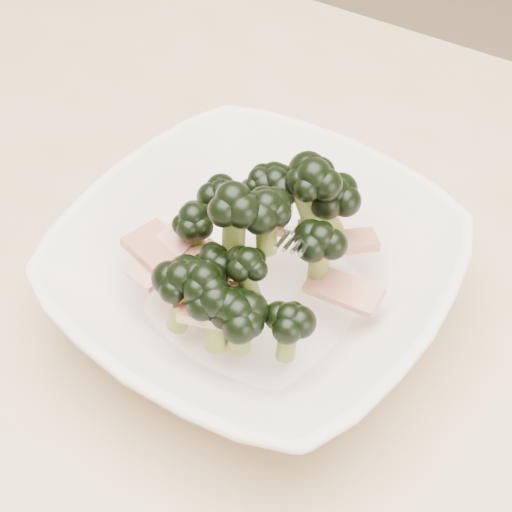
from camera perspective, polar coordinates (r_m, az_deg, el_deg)
name	(u,v)px	position (r m, az deg, el deg)	size (l,w,h in m)	color
dining_table	(209,339)	(0.64, -3.75, -6.68)	(1.20, 0.80, 0.75)	tan
broccoli_dish	(256,267)	(0.50, -0.02, -0.88)	(0.29, 0.29, 0.13)	beige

